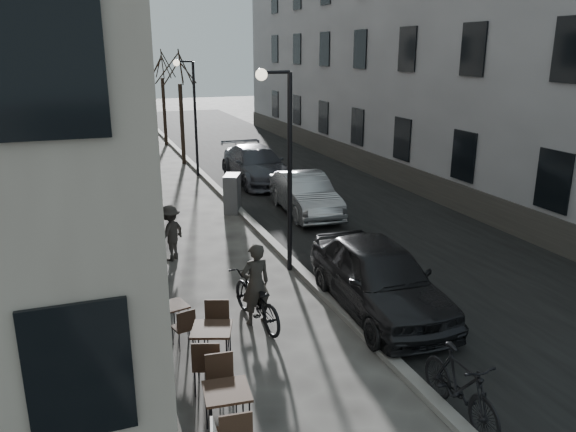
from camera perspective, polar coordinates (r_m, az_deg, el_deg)
ground at (r=9.93m, az=12.85°, el=-17.67°), size 120.00×120.00×0.00m
road at (r=24.94m, az=0.51°, el=3.85°), size 7.30×60.00×0.00m
kerb at (r=23.92m, az=-7.71°, el=3.28°), size 0.25×60.00×0.12m
streetlamp_near at (r=13.75m, az=-0.50°, el=6.73°), size 0.90×0.28×5.09m
streetlamp_far at (r=25.29m, az=-9.84°, el=11.04°), size 0.90×0.28×5.09m
tree_near at (r=28.16m, az=-11.01°, el=14.60°), size 2.40×2.40×5.70m
tree_far at (r=34.09m, az=-12.74°, el=14.81°), size 2.40×2.40×5.70m
bistro_set_a at (r=8.68m, az=-6.18°, el=-18.91°), size 0.72×1.65×0.96m
bistro_set_b at (r=10.25m, az=-7.69°, el=-12.83°), size 0.99×1.73×0.99m
bistro_set_c at (r=11.55m, az=-11.62°, el=-10.02°), size 0.70×1.40×0.80m
utility_cabinet at (r=19.72m, az=-5.69°, el=2.30°), size 0.81×1.01×1.34m
bicycle at (r=11.78m, az=-3.28°, el=-8.44°), size 1.02×2.13×1.08m
cyclist_rider at (r=11.64m, az=-3.31°, el=-6.92°), size 0.70×0.51×1.76m
pedestrian_near at (r=13.16m, az=-13.90°, el=-5.17°), size 0.91×0.85×1.49m
pedestrian_mid at (r=15.44m, az=-11.85°, el=-1.67°), size 1.11×1.10×1.54m
pedestrian_far at (r=18.68m, az=-14.36°, el=1.82°), size 1.11×0.54×1.83m
car_near at (r=12.36m, az=9.24°, el=-6.14°), size 2.08×4.71×1.57m
car_mid at (r=19.41m, az=1.75°, el=2.25°), size 1.75×4.34×1.40m
car_far at (r=24.16m, az=-3.24°, el=5.22°), size 2.18×5.21×1.50m
moped at (r=9.37m, az=17.12°, el=-16.16°), size 0.54×1.88×1.13m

